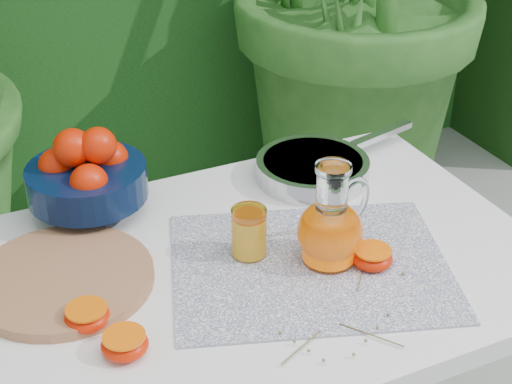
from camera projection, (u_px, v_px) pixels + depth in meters
name	position (u px, v px, depth m)	size (l,w,h in m)	color
white_table	(261.00, 296.00, 1.43)	(1.00, 0.70, 0.75)	white
placemat	(310.00, 266.00, 1.37)	(0.48, 0.37, 0.00)	#0C0F44
cutting_board	(63.00, 279.00, 1.33)	(0.31, 0.31, 0.02)	#A46B4A
fruit_bowl	(86.00, 174.00, 1.49)	(0.26, 0.26, 0.18)	black
juice_pitcher	(331.00, 228.00, 1.35)	(0.18, 0.15, 0.19)	white
juice_tumbler	(249.00, 233.00, 1.38)	(0.08, 0.08, 0.09)	white
saute_pan	(314.00, 167.00, 1.63)	(0.43, 0.29, 0.04)	#BABABF
orange_halves	(202.00, 304.00, 1.26)	(0.58, 0.17, 0.04)	red
thyme_sprigs	(347.00, 312.00, 1.26)	(0.29, 0.25, 0.01)	brown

